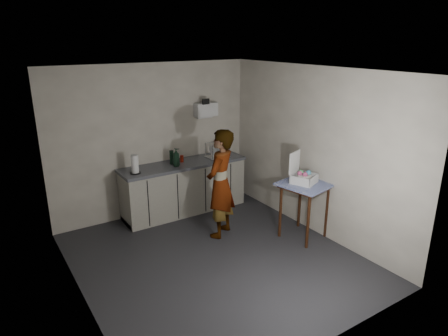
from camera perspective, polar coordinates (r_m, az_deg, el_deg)
ground at (r=5.80m, az=-1.20°, el=-12.83°), size 4.00×4.00×0.00m
wall_back at (r=6.95m, az=-9.98°, el=3.87°), size 3.60×0.02×2.60m
wall_right at (r=6.33m, az=12.63°, el=2.28°), size 0.02×4.00×2.60m
wall_left at (r=4.63m, az=-20.54°, el=-4.44°), size 0.02×4.00×2.60m
ceiling at (r=4.98m, az=-1.40°, el=13.65°), size 3.60×4.00×0.01m
kitchen_counter at (r=7.13m, az=-5.71°, el=-2.96°), size 2.24×0.62×0.91m
wall_shelf at (r=7.24m, az=-2.61°, el=8.31°), size 0.42×0.18×0.37m
side_table at (r=6.19m, az=11.50°, el=-3.13°), size 0.81×0.81×0.89m
standing_man at (r=6.11m, az=-0.51°, el=-2.27°), size 0.74×0.69×1.70m
soap_bottle at (r=6.75m, az=-6.85°, el=1.52°), size 0.17×0.17×0.31m
soda_can at (r=7.01m, az=-6.05°, el=1.34°), size 0.06×0.06×0.12m
dark_bottle at (r=6.89m, az=-7.48°, el=1.53°), size 0.07×0.07×0.24m
paper_towel at (r=6.51m, az=-12.61°, el=0.46°), size 0.17×0.17×0.31m
dish_rack at (r=7.22m, az=-1.01°, el=1.99°), size 0.39×0.29×0.27m
bakery_box at (r=6.12m, az=11.20°, el=-1.15°), size 0.43×0.44×0.47m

